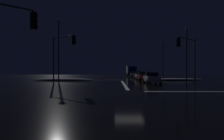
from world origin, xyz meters
The scene contains 16 objects.
ground centered at (0.00, 0.00, -0.05)m, with size 120.00×120.00×0.10m, color black.
stop_line_north centered at (0.00, 9.09, 0.00)m, with size 0.35×15.65×0.01m.
centre_line_ns centered at (0.00, 20.69, 0.00)m, with size 22.00×0.15×0.01m.
snow_bank_left_curb centered at (-9.89, 16.06, 0.24)m, with size 10.28×1.50×0.49m.
snow_bank_right_curb centered at (9.89, 19.37, 0.18)m, with size 9.70×1.50×0.36m.
sedan_silver centered at (3.99, 11.06, 0.80)m, with size 2.02×4.33×1.57m.
sedan_red centered at (3.76, 17.70, 0.80)m, with size 2.02×4.33×1.57m.
sedan_white centered at (3.95, 23.61, 0.80)m, with size 2.02×4.33×1.57m.
sedan_black centered at (4.04, 29.64, 0.80)m, with size 2.02×4.33×1.57m.
sedan_gray centered at (3.88, 35.19, 0.80)m, with size 2.02×4.33×1.57m.
box_truck centered at (3.72, 43.19, 1.71)m, with size 2.68×8.28×3.08m.
traffic_signal_ne centered at (8.13, 8.13, 4.25)m, with size 3.47×3.47×6.13m.
traffic_signal_nw centered at (-8.05, 8.05, 4.44)m, with size 3.72×3.72×6.38m.
streetlamp_right_far centered at (10.19, 30.69, 5.02)m, with size 0.44×0.44×8.68m.
streetlamp_left_near centered at (-10.19, 14.69, 5.72)m, with size 0.44×0.44×10.04m.
streetlamp_right_near centered at (10.19, 14.69, 5.01)m, with size 0.44×0.44×8.64m.
Camera 1 is at (-1.33, -18.62, 1.96)m, focal length 33.57 mm.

